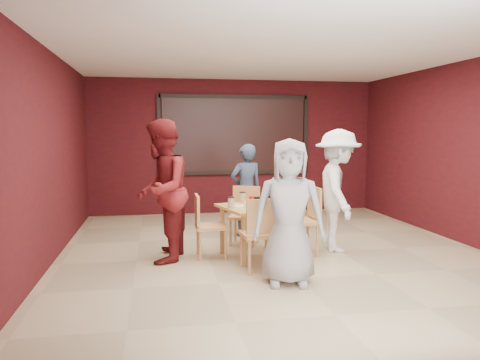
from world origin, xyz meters
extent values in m
plane|color=tan|center=(0.00, 0.00, 0.00)|extent=(7.00, 7.00, 0.00)
cube|color=black|center=(0.00, 3.45, 1.65)|extent=(3.00, 0.02, 1.50)
cube|color=tan|center=(-0.30, -0.07, 0.69)|extent=(1.09, 1.09, 0.04)
cylinder|color=tan|center=(-0.73, 0.19, 0.33)|extent=(0.07, 0.07, 0.67)
cylinder|color=tan|center=(-0.04, 0.37, 0.33)|extent=(0.07, 0.07, 0.67)
cylinder|color=tan|center=(-0.55, -0.50, 0.33)|extent=(0.07, 0.07, 0.67)
cylinder|color=tan|center=(0.14, -0.33, 0.33)|extent=(0.07, 0.07, 0.67)
cylinder|color=silver|center=(-0.30, -0.35, 0.71)|extent=(0.23, 0.23, 0.01)
cone|color=#EFB654|center=(-0.30, -0.35, 0.73)|extent=(0.21, 0.21, 0.02)
cylinder|color=beige|center=(-0.17, -0.44, 0.78)|extent=(0.09, 0.09, 0.14)
cylinder|color=black|center=(-0.17, -0.44, 0.85)|extent=(0.09, 0.09, 0.01)
cylinder|color=silver|center=(-0.30, 0.22, 0.71)|extent=(0.23, 0.23, 0.01)
cone|color=#EFB654|center=(-0.30, 0.22, 0.73)|extent=(0.21, 0.21, 0.02)
cylinder|color=beige|center=(-0.42, 0.30, 0.78)|extent=(0.09, 0.09, 0.14)
cylinder|color=black|center=(-0.42, 0.30, 0.85)|extent=(0.09, 0.09, 0.01)
cylinder|color=silver|center=(-0.58, -0.07, 0.71)|extent=(0.23, 0.23, 0.01)
cone|color=#EFB654|center=(-0.58, -0.07, 0.73)|extent=(0.21, 0.21, 0.02)
cylinder|color=beige|center=(-0.67, -0.19, 0.78)|extent=(0.09, 0.09, 0.14)
cylinder|color=black|center=(-0.67, -0.19, 0.85)|extent=(0.09, 0.09, 0.01)
cylinder|color=silver|center=(-0.01, -0.07, 0.71)|extent=(0.23, 0.23, 0.01)
cone|color=#EFB654|center=(-0.01, -0.07, 0.73)|extent=(0.21, 0.21, 0.02)
cylinder|color=beige|center=(0.07, 0.06, 0.78)|extent=(0.09, 0.09, 0.14)
cylinder|color=black|center=(0.07, 0.06, 0.85)|extent=(0.09, 0.09, 0.01)
cylinder|color=silver|center=(-0.22, -0.10, 0.76)|extent=(0.06, 0.06, 0.10)
cylinder|color=silver|center=(-0.28, -0.14, 0.75)|extent=(0.05, 0.05, 0.08)
cylinder|color=red|center=(-0.37, -0.11, 0.78)|extent=(0.07, 0.07, 0.15)
cube|color=black|center=(-0.30, 0.00, 0.76)|extent=(0.13, 0.08, 0.12)
cube|color=#CD814F|center=(-0.39, -0.71, 0.46)|extent=(0.48, 0.48, 0.04)
cylinder|color=#CD814F|center=(-0.23, -0.51, 0.22)|extent=(0.04, 0.04, 0.44)
cylinder|color=#CD814F|center=(-0.59, -0.54, 0.22)|extent=(0.04, 0.04, 0.44)
cylinder|color=#CD814F|center=(-0.20, -0.87, 0.22)|extent=(0.04, 0.04, 0.44)
cylinder|color=#CD814F|center=(-0.56, -0.90, 0.22)|extent=(0.04, 0.04, 0.44)
cube|color=#CD814F|center=(-0.38, -0.91, 0.71)|extent=(0.45, 0.07, 0.43)
cube|color=#CD814F|center=(-0.33, 0.63, 0.44)|extent=(0.55, 0.55, 0.04)
cylinder|color=#CD814F|center=(-0.56, 0.53, 0.21)|extent=(0.04, 0.04, 0.41)
cylinder|color=#CD814F|center=(-0.24, 0.40, 0.21)|extent=(0.04, 0.04, 0.41)
cylinder|color=#CD814F|center=(-0.43, 0.85, 0.21)|extent=(0.04, 0.04, 0.41)
cylinder|color=#CD814F|center=(-0.11, 0.72, 0.21)|extent=(0.04, 0.04, 0.41)
cube|color=#CD814F|center=(-0.26, 0.81, 0.68)|extent=(0.41, 0.19, 0.40)
cube|color=#CD814F|center=(-0.91, -0.01, 0.43)|extent=(0.42, 0.42, 0.04)
cylinder|color=#CD814F|center=(-0.74, -0.18, 0.20)|extent=(0.04, 0.04, 0.41)
cylinder|color=#CD814F|center=(-0.74, 0.16, 0.20)|extent=(0.04, 0.04, 0.41)
cylinder|color=#CD814F|center=(-1.08, -0.18, 0.20)|extent=(0.04, 0.04, 0.41)
cylinder|color=#CD814F|center=(-1.08, 0.16, 0.20)|extent=(0.04, 0.04, 0.41)
cube|color=#CD814F|center=(-1.10, -0.01, 0.67)|extent=(0.04, 0.42, 0.40)
cube|color=#CD814F|center=(0.33, -0.07, 0.47)|extent=(0.48, 0.48, 0.04)
cylinder|color=#CD814F|center=(0.14, 0.11, 0.22)|extent=(0.04, 0.04, 0.45)
cylinder|color=#CD814F|center=(0.15, -0.27, 0.22)|extent=(0.04, 0.04, 0.45)
cylinder|color=#CD814F|center=(0.51, 0.12, 0.22)|extent=(0.04, 0.04, 0.45)
cylinder|color=#CD814F|center=(0.53, -0.25, 0.22)|extent=(0.04, 0.04, 0.45)
cube|color=#CD814F|center=(0.54, -0.07, 0.73)|extent=(0.06, 0.46, 0.44)
imported|color=#9B9B9B|center=(-0.18, -1.27, 0.83)|extent=(0.89, 0.67, 1.65)
imported|color=#2D3B50|center=(-0.18, 1.26, 0.76)|extent=(0.62, 0.48, 1.52)
imported|color=maroon|center=(-1.58, -0.05, 0.94)|extent=(0.90, 1.05, 1.89)
imported|color=white|center=(0.93, 0.06, 0.88)|extent=(0.87, 1.24, 1.76)
camera|label=1|loc=(-1.65, -6.26, 1.73)|focal=35.00mm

